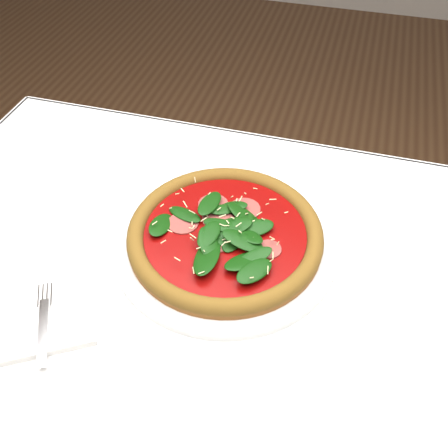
# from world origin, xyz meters

# --- Properties ---
(dining_table) EXTENTS (1.21, 0.81, 0.75)m
(dining_table) POSITION_xyz_m (0.00, 0.00, 0.65)
(dining_table) COLOR white
(dining_table) RESTS_ON ground
(plate) EXTENTS (0.37, 0.37, 0.02)m
(plate) POSITION_xyz_m (-0.03, 0.08, 0.76)
(plate) COLOR silver
(plate) RESTS_ON dining_table
(pizza) EXTENTS (0.35, 0.35, 0.04)m
(pizza) POSITION_xyz_m (-0.03, 0.08, 0.78)
(pizza) COLOR #A15B26
(pizza) RESTS_ON plate
(napkin) EXTENTS (0.15, 0.13, 0.01)m
(napkin) POSITION_xyz_m (-0.23, -0.16, 0.76)
(napkin) COLOR white
(napkin) RESTS_ON dining_table
(fork) EXTENTS (0.08, 0.13, 0.00)m
(fork) POSITION_xyz_m (-0.24, -0.14, 0.76)
(fork) COLOR silver
(fork) RESTS_ON napkin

